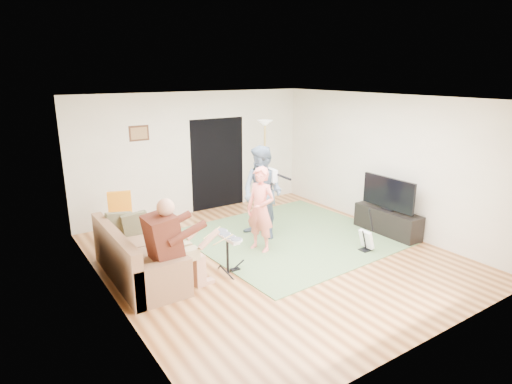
# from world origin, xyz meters

# --- Properties ---
(floor) EXTENTS (6.00, 6.00, 0.00)m
(floor) POSITION_xyz_m (0.00, 0.00, 0.00)
(floor) COLOR brown
(floor) RESTS_ON ground
(walls) EXTENTS (5.50, 6.00, 2.70)m
(walls) POSITION_xyz_m (0.00, 0.00, 1.35)
(walls) COLOR beige
(walls) RESTS_ON floor
(ceiling) EXTENTS (6.00, 6.00, 0.00)m
(ceiling) POSITION_xyz_m (0.00, 0.00, 2.70)
(ceiling) COLOR white
(ceiling) RESTS_ON walls
(window_blinds) EXTENTS (0.00, 2.05, 2.05)m
(window_blinds) POSITION_xyz_m (-2.74, 0.20, 1.55)
(window_blinds) COLOR brown
(window_blinds) RESTS_ON walls
(doorway) EXTENTS (2.10, 0.00, 2.10)m
(doorway) POSITION_xyz_m (0.55, 2.99, 1.05)
(doorway) COLOR black
(doorway) RESTS_ON walls
(picture_frame) EXTENTS (0.42, 0.03, 0.32)m
(picture_frame) POSITION_xyz_m (-1.25, 2.99, 1.90)
(picture_frame) COLOR #3F2314
(picture_frame) RESTS_ON walls
(area_rug) EXTENTS (3.73, 3.56, 0.02)m
(area_rug) POSITION_xyz_m (0.80, 0.53, 0.01)
(area_rug) COLOR #567648
(area_rug) RESTS_ON floor
(sofa) EXTENTS (0.85, 2.07, 0.84)m
(sofa) POSITION_xyz_m (-2.29, 0.53, 0.28)
(sofa) COLOR #8A6345
(sofa) RESTS_ON floor
(drummer) EXTENTS (0.91, 0.51, 1.41)m
(drummer) POSITION_xyz_m (-1.86, -0.12, 0.55)
(drummer) COLOR #572518
(drummer) RESTS_ON sofa
(drum_kit) EXTENTS (0.36, 0.65, 0.66)m
(drum_kit) POSITION_xyz_m (-1.00, -0.12, 0.29)
(drum_kit) COLOR black
(drum_kit) RESTS_ON floor
(singer) EXTENTS (0.54, 0.65, 1.53)m
(singer) POSITION_xyz_m (-0.05, 0.34, 0.77)
(singer) COLOR #FF7C6E
(singer) RESTS_ON floor
(microphone) EXTENTS (0.06, 0.06, 0.24)m
(microphone) POSITION_xyz_m (0.15, 0.34, 1.15)
(microphone) COLOR black
(microphone) RESTS_ON singer
(guitarist) EXTENTS (0.93, 1.04, 1.78)m
(guitarist) POSITION_xyz_m (0.34, 0.86, 0.89)
(guitarist) COLOR slate
(guitarist) RESTS_ON floor
(guitar_held) EXTENTS (0.17, 0.61, 0.26)m
(guitar_held) POSITION_xyz_m (0.54, 0.86, 1.21)
(guitar_held) COLOR white
(guitar_held) RESTS_ON guitarist
(guitar_spare) EXTENTS (0.29, 0.26, 0.79)m
(guitar_spare) POSITION_xyz_m (1.51, -0.74, 0.23)
(guitar_spare) COLOR black
(guitar_spare) RESTS_ON floor
(torchiere_lamp) EXTENTS (0.37, 0.37, 2.08)m
(torchiere_lamp) POSITION_xyz_m (1.32, 2.20, 1.43)
(torchiere_lamp) COLOR black
(torchiere_lamp) RESTS_ON floor
(dining_chair) EXTENTS (0.54, 0.57, 1.03)m
(dining_chair) POSITION_xyz_m (-2.10, 1.83, 0.37)
(dining_chair) COLOR beige
(dining_chair) RESTS_ON floor
(tv_cabinet) EXTENTS (0.40, 1.40, 0.50)m
(tv_cabinet) POSITION_xyz_m (2.50, -0.38, 0.25)
(tv_cabinet) COLOR black
(tv_cabinet) RESTS_ON floor
(television) EXTENTS (0.06, 1.19, 0.61)m
(television) POSITION_xyz_m (2.45, -0.38, 0.85)
(television) COLOR black
(television) RESTS_ON tv_cabinet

